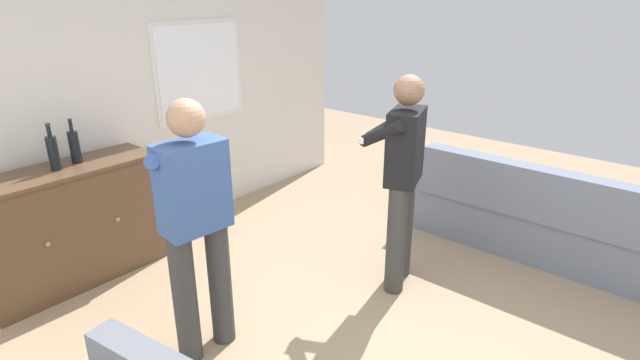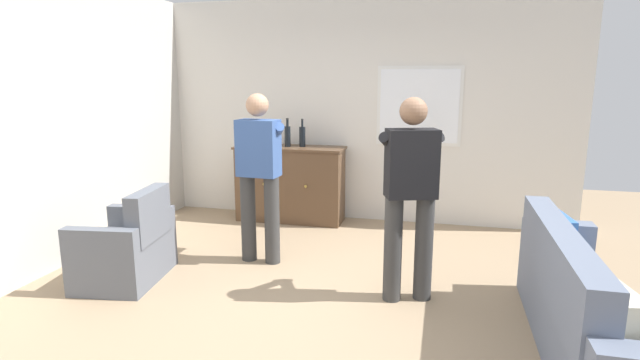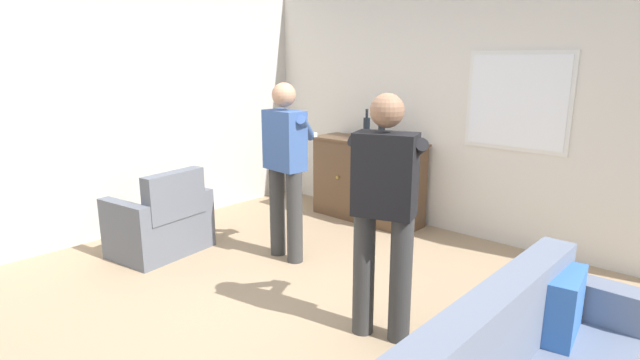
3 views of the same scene
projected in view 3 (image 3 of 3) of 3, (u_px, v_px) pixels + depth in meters
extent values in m
plane|color=#9E8466|center=(278.00, 314.00, 3.78)|extent=(10.40, 10.40, 0.00)
cube|color=silver|center=(457.00, 105.00, 5.36)|extent=(5.20, 0.12, 2.80)
cube|color=silver|center=(517.00, 102.00, 4.86)|extent=(1.03, 0.02, 0.97)
cube|color=white|center=(517.00, 102.00, 4.85)|extent=(0.95, 0.03, 0.89)
cube|color=beige|center=(102.00, 107.00, 5.20)|extent=(0.12, 5.20, 2.80)
cube|color=slate|center=(485.00, 343.00, 2.24)|extent=(0.18, 1.92, 0.45)
cube|color=slate|center=(591.00, 333.00, 2.93)|extent=(0.55, 0.18, 0.64)
cube|color=#386BB7|center=(565.00, 305.00, 2.67)|extent=(0.19, 0.42, 0.36)
cube|color=slate|center=(160.00, 232.00, 4.97)|extent=(0.72, 0.72, 0.40)
cube|color=slate|center=(174.00, 195.00, 4.73)|extent=(0.23, 0.65, 0.45)
cube|color=slate|center=(126.00, 234.00, 4.64)|extent=(0.65, 0.21, 0.60)
cube|color=slate|center=(189.00, 213.00, 5.25)|extent=(0.65, 0.21, 0.60)
cube|color=brown|center=(367.00, 182.00, 5.92)|extent=(1.35, 0.44, 0.94)
cube|color=brown|center=(368.00, 141.00, 5.80)|extent=(1.39, 0.48, 0.03)
sphere|color=#B79338|center=(337.00, 178.00, 5.92)|extent=(0.04, 0.04, 0.04)
sphere|color=#B79338|center=(374.00, 185.00, 5.56)|extent=(0.04, 0.04, 0.04)
cylinder|color=black|center=(367.00, 129.00, 5.78)|extent=(0.08, 0.08, 0.26)
cylinder|color=black|center=(367.00, 114.00, 5.74)|extent=(0.03, 0.03, 0.09)
cylinder|color=#262626|center=(367.00, 110.00, 5.73)|extent=(0.04, 0.04, 0.02)
cylinder|color=black|center=(382.00, 130.00, 5.70)|extent=(0.08, 0.08, 0.25)
cylinder|color=black|center=(382.00, 116.00, 5.66)|extent=(0.03, 0.03, 0.09)
cylinder|color=#262626|center=(382.00, 111.00, 5.64)|extent=(0.03, 0.03, 0.02)
cylinder|color=#383838|center=(277.00, 211.00, 4.86)|extent=(0.15, 0.15, 0.88)
cylinder|color=#383838|center=(295.00, 217.00, 4.67)|extent=(0.15, 0.15, 0.88)
cube|color=#385693|center=(285.00, 140.00, 4.59)|extent=(0.42, 0.25, 0.55)
sphere|color=tan|center=(284.00, 95.00, 4.50)|extent=(0.22, 0.22, 0.22)
cylinder|color=#385693|center=(290.00, 126.00, 4.76)|extent=(0.35, 0.39, 0.29)
cylinder|color=#385693|center=(306.00, 128.00, 4.59)|extent=(0.30, 0.42, 0.29)
cube|color=white|center=(310.00, 134.00, 4.80)|extent=(0.15, 0.05, 0.04)
cylinder|color=#383838|center=(364.00, 274.00, 3.45)|extent=(0.15, 0.15, 0.88)
cylinder|color=#383838|center=(401.00, 280.00, 3.35)|extent=(0.15, 0.15, 0.88)
cube|color=black|center=(385.00, 175.00, 3.23)|extent=(0.45, 0.34, 0.55)
sphere|color=#8C664C|center=(387.00, 110.00, 3.13)|extent=(0.22, 0.22, 0.22)
cylinder|color=black|center=(376.00, 153.00, 3.39)|extent=(0.21, 0.44, 0.29)
cylinder|color=black|center=(409.00, 155.00, 3.30)|extent=(0.41, 0.32, 0.29)
cube|color=white|center=(398.00, 162.00, 3.51)|extent=(0.15, 0.09, 0.04)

